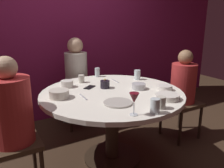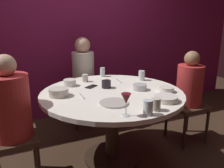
# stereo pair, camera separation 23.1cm
# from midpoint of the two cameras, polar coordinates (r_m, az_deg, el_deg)

# --- Properties ---
(ground_plane) EXTENTS (8.00, 8.00, 0.00)m
(ground_plane) POSITION_cam_midpoint_polar(r_m,az_deg,el_deg) (2.67, 2.60, -17.64)
(ground_plane) COLOR #382619
(back_wall) EXTENTS (6.00, 0.10, 2.60)m
(back_wall) POSITION_cam_midpoint_polar(r_m,az_deg,el_deg) (3.56, -7.71, 12.99)
(back_wall) COLOR maroon
(back_wall) RESTS_ON ground
(dining_table) EXTENTS (1.42, 1.42, 0.76)m
(dining_table) POSITION_cam_midpoint_polar(r_m,az_deg,el_deg) (2.38, 2.79, -5.23)
(dining_table) COLOR silver
(dining_table) RESTS_ON ground
(seated_diner_left) EXTENTS (0.40, 0.40, 1.19)m
(seated_diner_left) POSITION_cam_midpoint_polar(r_m,az_deg,el_deg) (2.12, -20.76, -5.62)
(seated_diner_left) COLOR #3F2D1E
(seated_diner_left) RESTS_ON ground
(seated_diner_back) EXTENTS (0.40, 0.40, 1.22)m
(seated_diner_back) POSITION_cam_midpoint_polar(r_m,az_deg,el_deg) (3.20, -4.96, 2.81)
(seated_diner_back) COLOR #3F2D1E
(seated_diner_back) RESTS_ON ground
(seated_diner_right) EXTENTS (0.40, 0.40, 1.11)m
(seated_diner_right) POSITION_cam_midpoint_polar(r_m,az_deg,el_deg) (2.92, 20.55, -0.68)
(seated_diner_right) COLOR #3F2D1E
(seated_diner_right) RESTS_ON ground
(candle_holder) EXTENTS (0.10, 0.10, 0.10)m
(candle_holder) POSITION_cam_midpoint_polar(r_m,az_deg,el_deg) (2.45, 1.27, -0.06)
(candle_holder) COLOR black
(candle_holder) RESTS_ON dining_table
(wine_glass) EXTENTS (0.08, 0.08, 0.18)m
(wine_glass) POSITION_cam_midpoint_polar(r_m,az_deg,el_deg) (1.74, 7.26, -3.88)
(wine_glass) COLOR silver
(wine_glass) RESTS_ON dining_table
(dinner_plate) EXTENTS (0.25, 0.25, 0.01)m
(dinner_plate) POSITION_cam_midpoint_polar(r_m,az_deg,el_deg) (2.02, 3.76, -4.67)
(dinner_plate) COLOR #B2ADA3
(dinner_plate) RESTS_ON dining_table
(cell_phone) EXTENTS (0.15, 0.14, 0.01)m
(cell_phone) POSITION_cam_midpoint_polar(r_m,az_deg,el_deg) (2.49, -2.44, -0.67)
(cell_phone) COLOR black
(cell_phone) RESTS_ON dining_table
(bowl_serving_large) EXTENTS (0.14, 0.14, 0.06)m
(bowl_serving_large) POSITION_cam_midpoint_polar(r_m,az_deg,el_deg) (2.42, 9.51, -0.77)
(bowl_serving_large) COLOR #B7B7BC
(bowl_serving_large) RESTS_ON dining_table
(bowl_salad_center) EXTENTS (0.15, 0.15, 0.05)m
(bowl_salad_center) POSITION_cam_midpoint_polar(r_m,az_deg,el_deg) (2.41, 15.85, -1.32)
(bowl_salad_center) COLOR silver
(bowl_salad_center) RESTS_ON dining_table
(bowl_small_white) EXTENTS (0.21, 0.21, 0.05)m
(bowl_small_white) POSITION_cam_midpoint_polar(r_m,az_deg,el_deg) (2.15, 16.03, -3.47)
(bowl_small_white) COLOR silver
(bowl_small_white) RESTS_ON dining_table
(bowl_sauce_side) EXTENTS (0.13, 0.13, 0.07)m
(bowl_sauce_side) POSITION_cam_midpoint_polar(r_m,az_deg,el_deg) (2.55, -7.76, 0.31)
(bowl_sauce_side) COLOR silver
(bowl_sauce_side) RESTS_ON dining_table
(bowl_rice_portion) EXTENTS (0.18, 0.18, 0.07)m
(bowl_rice_portion) POSITION_cam_midpoint_polar(r_m,az_deg,el_deg) (2.23, -10.01, -2.03)
(bowl_rice_portion) COLOR beige
(bowl_rice_portion) RESTS_ON dining_table
(cup_near_candle) EXTENTS (0.07, 0.07, 0.12)m
(cup_near_candle) POSITION_cam_midpoint_polar(r_m,az_deg,el_deg) (1.81, 12.43, -5.69)
(cup_near_candle) COLOR silver
(cup_near_candle) RESTS_ON dining_table
(cup_by_left_diner) EXTENTS (0.08, 0.08, 0.10)m
(cup_by_left_diner) POSITION_cam_midpoint_polar(r_m,az_deg,el_deg) (1.91, 14.06, -4.90)
(cup_by_left_diner) COLOR beige
(cup_by_left_diner) RESTS_ON dining_table
(cup_by_right_diner) EXTENTS (0.07, 0.07, 0.09)m
(cup_by_right_diner) POSITION_cam_midpoint_polar(r_m,az_deg,el_deg) (2.69, -4.17, 1.43)
(cup_by_right_diner) COLOR beige
(cup_by_right_diner) RESTS_ON dining_table
(cup_center_front) EXTENTS (0.07, 0.07, 0.12)m
(cup_center_front) POSITION_cam_midpoint_polar(r_m,az_deg,el_deg) (2.78, 9.61, 2.04)
(cup_center_front) COLOR silver
(cup_center_front) RESTS_ON dining_table
(cup_far_edge) EXTENTS (0.06, 0.06, 0.11)m
(cup_far_edge) POSITION_cam_midpoint_polar(r_m,az_deg,el_deg) (2.93, -0.07, 2.92)
(cup_far_edge) COLOR silver
(cup_far_edge) RESTS_ON dining_table
(fork_near_plate) EXTENTS (0.03, 0.18, 0.01)m
(fork_near_plate) POSITION_cam_midpoint_polar(r_m,az_deg,el_deg) (2.72, 4.07, 0.71)
(fork_near_plate) COLOR #B7B7BC
(fork_near_plate) RESTS_ON dining_table
(knife_near_plate) EXTENTS (0.02, 0.18, 0.01)m
(knife_near_plate) POSITION_cam_midpoint_polar(r_m,az_deg,el_deg) (2.21, -4.39, -2.95)
(knife_near_plate) COLOR #B7B7BC
(knife_near_plate) RESTS_ON dining_table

